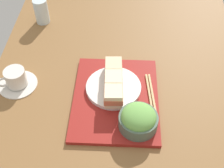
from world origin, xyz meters
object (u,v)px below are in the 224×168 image
sandwich_plate (112,87)px  sandwich_near (112,96)px  sandwich_far (112,67)px  salad_bowl (137,119)px  sandwich_middle (112,81)px  chopsticks_pair (150,93)px  coffee_cup (14,80)px  drinking_glass (40,11)px

sandwich_plate → sandwich_near: bearing=-177.8°
sandwich_far → salad_bowl: size_ratio=0.53×
sandwich_near → salad_bowl: size_ratio=0.55×
sandwich_far → sandwich_middle: bearing=-177.8°
chopsticks_pair → coffee_cup: (3.01, 49.66, 1.21)cm
sandwich_middle → coffee_cup: 36.28cm
drinking_glass → sandwich_plate: bearing=-140.4°
sandwich_plate → sandwich_far: 7.81cm
drinking_glass → sandwich_middle: bearing=-140.4°
sandwich_near → chopsticks_pair: size_ratio=0.38×
salad_bowl → drinking_glass: drinking_glass is taller
sandwich_middle → chopsticks_pair: bearing=-97.6°
sandwich_near → drinking_glass: drinking_glass is taller
sandwich_middle → sandwich_far: bearing=2.2°
sandwich_far → drinking_glass: drinking_glass is taller
sandwich_near → chopsticks_pair: sandwich_near is taller
sandwich_plate → sandwich_far: (7.08, 0.27, 3.29)cm
sandwich_far → chopsticks_pair: bearing=-122.9°
sandwich_plate → coffee_cup: (1.20, 36.16, 0.80)cm
sandwich_far → drinking_glass: bearing=44.7°
salad_bowl → sandwich_far: bearing=21.4°
salad_bowl → chopsticks_pair: bearing=-19.2°
salad_bowl → drinking_glass: size_ratio=1.13×
sandwich_far → drinking_glass: 48.64cm
sandwich_plate → salad_bowl: size_ratio=1.56×
sandwich_near → sandwich_middle: size_ratio=0.98×
drinking_glass → coffee_cup: bearing=177.6°
sandwich_far → chopsticks_pair: sandwich_far is taller
sandwich_plate → salad_bowl: 18.12cm
sandwich_middle → salad_bowl: (-15.66, -8.66, -0.69)cm
sandwich_middle → coffee_cup: (1.20, 36.16, -2.69)cm
sandwich_plate → salad_bowl: salad_bowl is taller
sandwich_far → salad_bowl: bearing=-158.6°
salad_bowl → coffee_cup: 47.94cm
salad_bowl → sandwich_near: bearing=44.4°
sandwich_near → coffee_cup: (8.28, 36.43, -2.84)cm
sandwich_middle → sandwich_plate: bearing=-45.0°
sandwich_far → coffee_cup: (-5.88, 35.90, -2.49)cm
sandwich_plate → sandwich_middle: 3.48cm
sandwich_plate → chopsticks_pair: sandwich_plate is taller
chopsticks_pair → drinking_glass: 64.84cm
sandwich_plate → drinking_glass: drinking_glass is taller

